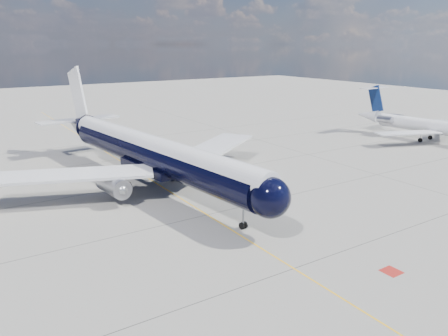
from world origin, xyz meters
The scene contains 5 objects.
ground centered at (0.00, 30.00, 0.00)m, with size 320.00×320.00×0.00m, color gray.
taxiway_centerline centered at (0.00, 25.00, 0.00)m, with size 0.16×160.00×0.01m, color #FFB80D.
red_marking centered at (6.80, -10.00, 0.00)m, with size 1.60×1.60×0.01m, color maroon.
main_airliner centered at (-1.08, 24.00, 4.83)m, with size 44.00×53.89×15.57m.
regional_jet centered at (58.12, 21.55, 3.32)m, with size 26.89×31.03×10.50m.
Camera 1 is at (-23.94, -30.75, 19.07)m, focal length 35.00 mm.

